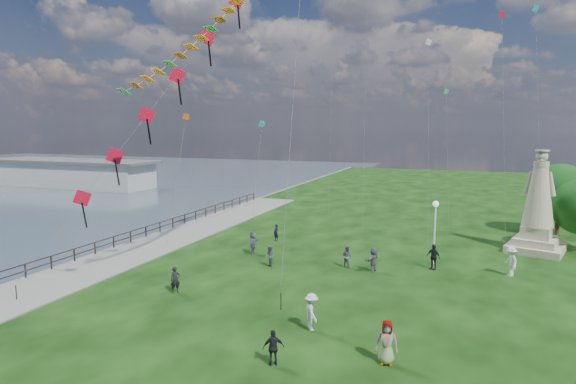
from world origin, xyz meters
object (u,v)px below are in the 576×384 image
at_px(person_3, 273,348).
at_px(person_8, 511,261).
at_px(person_5, 253,243).
at_px(person_11, 373,260).
at_px(pier_pavilion, 73,173).
at_px(person_9, 433,257).
at_px(person_7, 347,256).
at_px(statue, 538,214).
at_px(person_2, 312,312).
at_px(person_0, 175,280).
at_px(person_4, 387,342).
at_px(person_6, 276,233).
at_px(lamppost, 435,219).
at_px(person_1, 270,256).

bearing_deg(person_3, person_8, -150.37).
height_order(person_5, person_11, person_5).
height_order(pier_pavilion, person_9, pier_pavilion).
xyz_separation_m(pier_pavilion, person_5, (46.45, -29.39, -0.99)).
bearing_deg(person_11, person_3, 12.31).
relative_size(person_7, person_9, 0.88).
bearing_deg(statue, pier_pavilion, 178.19).
distance_m(person_2, person_7, 10.55).
height_order(person_7, person_9, person_9).
relative_size(pier_pavilion, person_8, 15.76).
xyz_separation_m(statue, person_11, (-10.65, -9.49, -2.12)).
distance_m(person_0, person_3, 10.32).
bearing_deg(person_2, person_0, 41.28).
distance_m(person_2, person_4, 4.34).
bearing_deg(person_3, person_0, -63.55).
bearing_deg(person_2, person_6, -8.06).
bearing_deg(person_2, person_5, 0.44).
bearing_deg(person_5, person_0, 171.27).
distance_m(person_0, person_7, 11.63).
xyz_separation_m(pier_pavilion, person_8, (64.13, -28.48, -0.89)).
xyz_separation_m(person_0, person_6, (0.72, 13.61, -0.04)).
height_order(person_6, person_7, person_7).
bearing_deg(statue, person_4, -93.87).
bearing_deg(person_6, lamppost, 13.84).
relative_size(lamppost, person_1, 3.02).
distance_m(person_1, person_5, 3.72).
bearing_deg(person_4, pier_pavilion, 134.75).
xyz_separation_m(statue, person_5, (-19.93, -8.20, -2.08)).
bearing_deg(pier_pavilion, person_9, -25.81).
bearing_deg(person_4, person_7, 101.53).
bearing_deg(person_7, person_0, 71.38).
relative_size(person_3, person_5, 0.87).
xyz_separation_m(person_1, person_4, (9.64, -10.71, 0.18)).
bearing_deg(person_8, person_7, -103.40).
distance_m(statue, person_0, 27.09).
distance_m(pier_pavilion, person_4, 72.60).
height_order(lamppost, person_1, lamppost).
height_order(pier_pavilion, person_3, pier_pavilion).
xyz_separation_m(person_4, person_7, (-4.71, 12.54, -0.15)).
relative_size(statue, lamppost, 1.75).
bearing_deg(person_5, lamppost, -86.36).
bearing_deg(person_4, person_8, 59.86).
relative_size(lamppost, person_5, 2.60).
bearing_deg(person_5, pier_pavilion, 52.53).
bearing_deg(person_6, pier_pavilion, 175.58).
distance_m(statue, person_5, 21.65).
bearing_deg(person_5, person_3, -157.57).
height_order(lamppost, person_9, lamppost).
height_order(person_0, person_3, person_0).
distance_m(person_0, person_6, 13.63).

